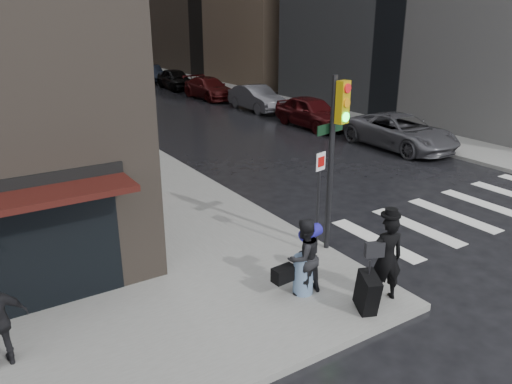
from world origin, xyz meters
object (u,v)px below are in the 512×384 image
parked_car_0 (400,132)px  parked_car_4 (176,79)px  fire_hydrant (151,187)px  parked_car_2 (257,98)px  man_overcoat (383,264)px  parked_car_5 (152,73)px  parked_car_1 (311,112)px  parked_car_6 (128,68)px  traffic_light (334,142)px  parked_car_3 (209,88)px  man_jeans (303,257)px

parked_car_0 → parked_car_4: parked_car_4 is taller
parked_car_0 → parked_car_4: bearing=93.4°
fire_hydrant → parked_car_2: (11.33, 11.49, 0.29)m
man_overcoat → parked_car_5: 37.63m
parked_car_1 → parked_car_6: (-0.34, 27.76, -0.11)m
traffic_light → parked_car_6: traffic_light is taller
parked_car_6 → fire_hydrant: bearing=-108.9°
traffic_light → parked_car_3: traffic_light is taller
parked_car_1 → parked_car_2: parked_car_1 is taller
man_jeans → parked_car_6: man_jeans is taller
parked_car_3 → parked_car_5: size_ratio=1.20×
fire_hydrant → parked_car_0: parked_car_0 is taller
man_jeans → parked_car_0: bearing=-150.8°
parked_car_2 → traffic_light: bearing=-116.6°
man_overcoat → parked_car_6: man_overcoat is taller
parked_car_5 → parked_car_4: bearing=-86.5°
parked_car_5 → parked_car_6: parked_car_6 is taller
traffic_light → parked_car_4: size_ratio=0.94×
parked_car_0 → parked_car_4: size_ratio=1.18×
traffic_light → man_jeans: bearing=-158.1°
parked_car_2 → parked_car_4: parked_car_4 is taller
parked_car_4 → man_overcoat: bearing=-103.6°
man_jeans → parked_car_5: man_jeans is taller
man_jeans → parked_car_1: bearing=-133.9°
parked_car_5 → man_jeans: bearing=-101.0°
traffic_light → fire_hydrant: (-2.32, 5.93, -2.43)m
parked_car_4 → parked_car_5: bearing=90.9°
man_jeans → parked_car_0: (11.25, 7.57, -0.23)m
parked_car_5 → parked_car_6: size_ratio=0.84×
parked_car_0 → parked_car_5: parked_car_0 is taller
traffic_light → parked_car_3: bearing=56.3°
parked_car_1 → parked_car_2: size_ratio=1.03×
parked_car_0 → parked_car_2: (-0.43, 11.11, 0.00)m
fire_hydrant → parked_car_5: 30.25m
fire_hydrant → parked_car_2: size_ratio=0.15×
fire_hydrant → parked_car_1: (11.19, 5.93, 0.34)m
man_jeans → parked_car_4: bearing=-114.0°
traffic_light → parked_car_5: (8.75, 34.07, -2.20)m
man_jeans → man_overcoat: bearing=131.4°
parked_car_1 → parked_car_4: 16.66m
parked_car_0 → fire_hydrant: bearing=-177.1°
man_overcoat → parked_car_3: (9.29, 25.33, -0.27)m
parked_car_3 → parked_car_5: bearing=87.9°
man_jeans → parked_car_3: 26.38m
parked_car_2 → parked_car_3: (-0.39, 5.55, -0.03)m
man_jeans → parked_car_6: 42.18m
man_overcoat → man_jeans: bearing=-21.9°
parked_car_1 → man_jeans: bearing=-128.8°
man_overcoat → parked_car_4: 32.23m
fire_hydrant → parked_car_4: bearing=64.3°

